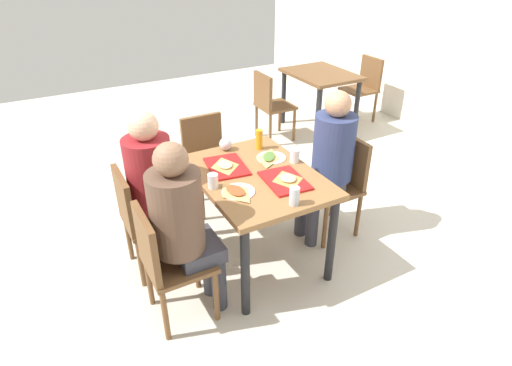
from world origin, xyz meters
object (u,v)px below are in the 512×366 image
(tray_red_near, at_px, (227,166))
(person_in_red, at_px, (156,180))
(chair_near_left, at_px, (141,215))
(pizza_slice_a, at_px, (225,165))
(pizza_slice_d, at_px, (235,191))
(condiment_bottle, at_px, (259,139))
(background_chair_near, at_px, (270,102))
(pizza_slice_b, at_px, (288,179))
(foil_bundle, at_px, (226,144))
(paper_plate_near_edge, at_px, (238,192))
(background_table, at_px, (320,83))
(soda_can, at_px, (294,196))
(person_in_brown_jacket, at_px, (183,220))
(person_far_side, at_px, (329,156))
(chair_left_end, at_px, (207,155))
(paper_plate_center, at_px, (271,158))
(chair_far_side, at_px, (340,179))
(plastic_cup_b, at_px, (213,181))
(chair_near_right, at_px, (165,259))
(background_chair_far, at_px, (364,84))
(plastic_cup_a, at_px, (295,156))
(pizza_slice_c, at_px, (269,157))
(tray_red_far, at_px, (285,181))
(main_table, at_px, (256,187))

(tray_red_near, bearing_deg, person_in_red, -99.14)
(chair_near_left, xyz_separation_m, pizza_slice_a, (0.09, 0.63, 0.28))
(pizza_slice_d, bearing_deg, condiment_bottle, 138.13)
(tray_red_near, xyz_separation_m, background_chair_near, (-1.71, 1.36, -0.27))
(pizza_slice_a, xyz_separation_m, pizza_slice_b, (0.39, 0.29, -0.00))
(foil_bundle, bearing_deg, background_chair_near, 139.09)
(paper_plate_near_edge, height_order, background_table, paper_plate_near_edge)
(condiment_bottle, distance_m, background_chair_near, 1.87)
(soda_can, height_order, condiment_bottle, condiment_bottle)
(chair_near_left, distance_m, person_in_brown_jacket, 0.61)
(person_far_side, relative_size, soda_can, 10.22)
(chair_left_end, bearing_deg, person_in_red, -44.59)
(paper_plate_center, bearing_deg, chair_far_side, 73.93)
(plastic_cup_b, height_order, foil_bundle, same)
(chair_near_right, bearing_deg, pizza_slice_b, 94.29)
(chair_near_left, relative_size, background_chair_far, 1.00)
(chair_left_end, relative_size, tray_red_near, 2.32)
(tray_red_near, distance_m, plastic_cup_a, 0.51)
(pizza_slice_c, height_order, plastic_cup_b, plastic_cup_b)
(tray_red_near, height_order, tray_red_far, same)
(chair_near_right, xyz_separation_m, soda_can, (0.19, 0.81, 0.32))
(condiment_bottle, xyz_separation_m, background_chair_far, (-1.54, 2.47, -0.34))
(chair_left_end, xyz_separation_m, paper_plate_center, (0.76, 0.22, 0.26))
(person_in_brown_jacket, height_order, paper_plate_near_edge, person_in_brown_jacket)
(soda_can, bearing_deg, person_in_brown_jacket, -105.90)
(chair_near_left, bearing_deg, plastic_cup_a, 77.79)
(chair_near_right, height_order, person_far_side, person_far_side)
(tray_red_near, relative_size, plastic_cup_a, 3.60)
(plastic_cup_b, distance_m, background_chair_far, 3.60)
(tray_red_far, height_order, background_chair_near, background_chair_near)
(person_in_brown_jacket, bearing_deg, paper_plate_near_edge, 104.32)
(person_far_side, bearing_deg, pizza_slice_d, -79.41)
(tray_red_far, distance_m, paper_plate_near_edge, 0.34)
(plastic_cup_a, height_order, background_chair_far, plastic_cup_a)
(chair_near_right, bearing_deg, background_table, 128.30)
(chair_near_right, xyz_separation_m, background_table, (-2.17, 2.74, 0.13))
(person_far_side, xyz_separation_m, background_table, (-1.90, 1.31, -0.12))
(pizza_slice_a, bearing_deg, tray_red_near, 107.76)
(tray_red_near, xyz_separation_m, plastic_cup_b, (0.22, -0.20, 0.04))
(chair_near_right, height_order, chair_far_side, same)
(tray_red_near, height_order, pizza_slice_a, pizza_slice_a)
(plastic_cup_b, xyz_separation_m, background_chair_near, (-1.92, 1.57, -0.31))
(plastic_cup_a, bearing_deg, main_table, -85.46)
(main_table, height_order, background_chair_far, background_chair_far)
(paper_plate_center, distance_m, pizza_slice_c, 0.03)
(main_table, relative_size, pizza_slice_d, 4.42)
(pizza_slice_a, relative_size, pizza_slice_b, 1.04)
(main_table, height_order, tray_red_far, tray_red_far)
(paper_plate_near_edge, bearing_deg, plastic_cup_b, -138.36)
(chair_left_end, bearing_deg, tray_red_near, -10.81)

